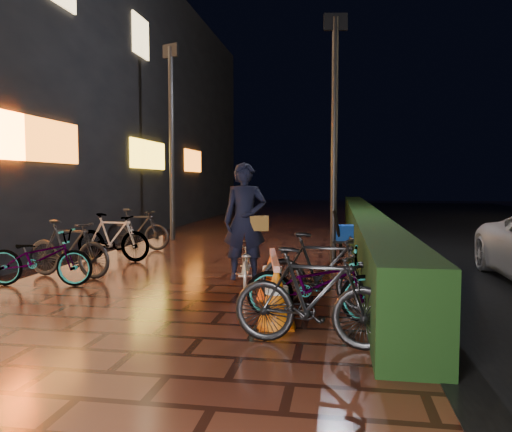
# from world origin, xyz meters

# --- Properties ---
(ground) EXTENTS (80.00, 80.00, 0.00)m
(ground) POSITION_xyz_m (0.00, 0.00, 0.00)
(ground) COLOR #381911
(ground) RESTS_ON ground
(hedge) EXTENTS (0.70, 20.00, 1.00)m
(hedge) POSITION_xyz_m (3.30, 8.00, 0.50)
(hedge) COLOR black
(hedge) RESTS_ON ground
(storefront_block) EXTENTS (12.09, 22.00, 9.00)m
(storefront_block) POSITION_xyz_m (-9.50, 11.50, 4.50)
(storefront_block) COLOR black
(storefront_block) RESTS_ON ground
(lamp_post_hedge) EXTENTS (0.51, 0.16, 5.28)m
(lamp_post_hedge) POSITION_xyz_m (2.52, 4.52, 2.91)
(lamp_post_hedge) COLOR black
(lamp_post_hedge) RESTS_ON ground
(lamp_post_sf) EXTENTS (0.54, 0.29, 5.77)m
(lamp_post_sf) POSITION_xyz_m (-2.29, 7.92, 3.17)
(lamp_post_sf) COLOR black
(lamp_post_sf) RESTS_ON ground
(cyclist) EXTENTS (0.78, 1.50, 2.06)m
(cyclist) POSITION_xyz_m (1.09, 1.70, 0.76)
(cyclist) COLOR silver
(cyclist) RESTS_ON ground
(traffic_barrier) EXTENTS (0.71, 1.86, 0.76)m
(traffic_barrier) POSITION_xyz_m (1.78, 0.15, 0.38)
(traffic_barrier) COLOR #D5600B
(traffic_barrier) RESTS_ON ground
(cart_assembly) EXTENTS (0.66, 0.68, 1.13)m
(cart_assembly) POSITION_xyz_m (2.76, 4.62, 0.58)
(cart_assembly) COLOR black
(cart_assembly) RESTS_ON ground
(parked_bikes_storefront) EXTENTS (1.99, 5.15, 1.05)m
(parked_bikes_storefront) POSITION_xyz_m (-2.30, 3.03, 0.51)
(parked_bikes_storefront) COLOR black
(parked_bikes_storefront) RESTS_ON ground
(parked_bikes_hedge) EXTENTS (1.85, 2.26, 1.05)m
(parked_bikes_hedge) POSITION_xyz_m (2.37, -0.32, 0.50)
(parked_bikes_hedge) COLOR black
(parked_bikes_hedge) RESTS_ON ground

